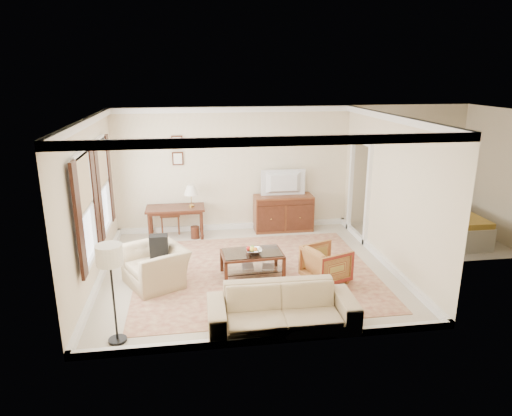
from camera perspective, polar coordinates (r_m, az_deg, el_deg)
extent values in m
cube|color=beige|center=(8.81, -1.01, -7.80)|extent=(5.50, 5.00, 0.01)
cube|color=white|center=(8.05, -1.12, 11.33)|extent=(5.50, 5.00, 0.01)
cube|color=#F2E5C5|center=(10.73, -2.79, 4.83)|extent=(5.50, 0.01, 2.90)
cube|color=#F2E5C5|center=(5.97, 2.04, -4.95)|extent=(5.50, 0.01, 2.90)
cube|color=#F2E5C5|center=(8.43, -19.93, 0.53)|extent=(0.01, 5.00, 2.90)
cube|color=#F2E5C5|center=(9.07, 16.44, 1.95)|extent=(0.01, 5.00, 2.90)
cube|color=beige|center=(11.13, 20.45, -3.56)|extent=(3.00, 2.70, 0.01)
cube|color=#F2E5C5|center=(11.56, 27.73, 3.78)|extent=(0.01, 2.70, 2.90)
cube|color=maroon|center=(8.70, -0.09, -8.08)|extent=(4.45, 3.82, 0.01)
cube|color=#482114|center=(10.46, -10.05, -0.02)|extent=(1.31, 0.65, 0.05)
cylinder|color=#482114|center=(10.37, -13.16, -2.43)|extent=(0.07, 0.07, 0.67)
cylinder|color=#482114|center=(10.33, -6.80, -2.17)|extent=(0.07, 0.07, 0.67)
cylinder|color=#482114|center=(10.84, -12.96, -1.58)|extent=(0.07, 0.07, 0.67)
cylinder|color=#482114|center=(10.80, -6.89, -1.33)|extent=(0.07, 0.07, 0.67)
cube|color=brown|center=(10.87, 3.43, -0.60)|extent=(1.38, 0.53, 0.85)
imported|color=black|center=(10.62, 3.54, 4.14)|extent=(1.00, 0.57, 0.13)
cube|color=#482114|center=(8.42, -0.49, -5.76)|extent=(1.15, 0.71, 0.04)
cube|color=silver|center=(8.41, -0.50, -5.55)|extent=(1.09, 0.65, 0.01)
cube|color=silver|center=(8.53, -0.49, -7.48)|extent=(1.07, 0.63, 0.02)
cube|color=#482114|center=(8.16, -3.77, -8.22)|extent=(0.06, 0.06, 0.43)
cube|color=#482114|center=(8.35, 3.50, -7.62)|extent=(0.06, 0.06, 0.43)
cube|color=#482114|center=(8.70, -4.31, -6.60)|extent=(0.06, 0.06, 0.43)
cube|color=#482114|center=(8.88, 2.51, -6.08)|extent=(0.06, 0.06, 0.43)
imported|color=silver|center=(8.34, -0.25, -5.30)|extent=(0.42, 0.42, 0.10)
imported|color=brown|center=(8.54, -1.78, -7.27)|extent=(0.28, 0.06, 0.38)
imported|color=brown|center=(8.53, 0.79, -7.31)|extent=(0.28, 0.09, 0.38)
imported|color=maroon|center=(8.33, 8.77, -6.75)|extent=(0.86, 0.89, 0.73)
imported|color=tan|center=(8.29, -12.46, -6.32)|extent=(1.11, 1.27, 0.93)
cube|color=black|center=(8.31, -12.05, -4.40)|extent=(0.29, 0.36, 0.40)
imported|color=tan|center=(6.81, 3.30, -11.60)|extent=(2.19, 0.67, 0.85)
cylinder|color=black|center=(6.97, -16.90, -15.50)|extent=(0.26, 0.26, 0.04)
cylinder|color=black|center=(6.68, -17.34, -11.08)|extent=(0.03, 0.03, 1.22)
cylinder|color=silver|center=(6.39, -17.87, -5.61)|extent=(0.36, 0.36, 0.28)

